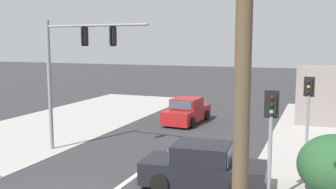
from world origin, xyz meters
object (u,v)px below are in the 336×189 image
traffic_signal_mast (71,62)px  sedan_oncoming_near (187,112)px  pedestal_signal_right_kerb (271,128)px  pedestal_signal_far_median (308,104)px  sedan_oncoming_mid (203,168)px  utility_pole_foreground_right (235,37)px

traffic_signal_mast → sedan_oncoming_near: (2.68, 8.20, -3.44)m
traffic_signal_mast → pedestal_signal_right_kerb: bearing=-16.3°
traffic_signal_mast → pedestal_signal_right_kerb: 9.53m
pedestal_signal_far_median → pedestal_signal_right_kerb: bearing=-99.6°
traffic_signal_mast → pedestal_signal_far_median: size_ratio=1.69×
pedestal_signal_far_median → sedan_oncoming_mid: (-3.20, -4.85, -1.71)m
sedan_oncoming_mid → sedan_oncoming_near: bearing=111.4°
sedan_oncoming_mid → sedan_oncoming_near: size_ratio=1.01×
pedestal_signal_right_kerb → sedan_oncoming_mid: bearing=167.0°
traffic_signal_mast → sedan_oncoming_mid: 7.84m
pedestal_signal_far_median → traffic_signal_mast: bearing=-164.5°
sedan_oncoming_near → pedestal_signal_far_median: bearing=-37.0°
pedestal_signal_far_median → sedan_oncoming_mid: pedestal_signal_far_median is taller
utility_pole_foreground_right → pedestal_signal_far_median: utility_pole_foreground_right is taller
pedestal_signal_right_kerb → sedan_oncoming_mid: (-2.28, 0.53, -1.71)m
pedestal_signal_right_kerb → utility_pole_foreground_right: bearing=-89.3°
utility_pole_foreground_right → traffic_signal_mast: (-9.08, 8.61, -0.93)m
utility_pole_foreground_right → sedan_oncoming_mid: size_ratio=2.17×
traffic_signal_mast → pedestal_signal_far_median: (9.92, 2.76, -1.73)m
traffic_signal_mast → pedestal_signal_right_kerb: (9.00, -2.63, -1.73)m
pedestal_signal_far_median → utility_pole_foreground_right: bearing=-94.2°
utility_pole_foreground_right → pedestal_signal_right_kerb: utility_pole_foreground_right is taller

